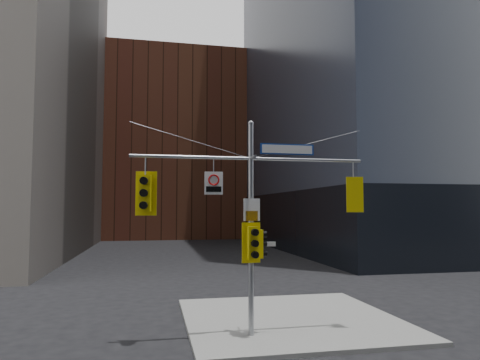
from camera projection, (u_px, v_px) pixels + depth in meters
name	position (u px, v px, depth m)	size (l,w,h in m)	color
sidewalk_corner	(290.00, 319.00, 16.40)	(8.00, 8.00, 0.15)	gray
podium_ne	(429.00, 220.00, 49.15)	(36.40, 36.40, 6.00)	black
brick_midrise	(174.00, 149.00, 69.74)	(26.00, 20.00, 28.00)	brown
signal_assembly	(251.00, 205.00, 14.34)	(8.00, 0.80, 7.30)	#96989E
traffic_light_west_arm	(145.00, 193.00, 13.68)	(0.68, 0.60, 1.44)	yellow
traffic_light_east_arm	(354.00, 195.00, 15.11)	(0.59, 0.53, 1.24)	yellow
traffic_light_pole_side	(260.00, 244.00, 14.32)	(0.37, 0.31, 0.95)	yellow
traffic_light_pole_front	(253.00, 243.00, 13.99)	(0.64, 0.54, 1.33)	yellow
street_sign_blade	(287.00, 149.00, 14.73)	(1.92, 0.05, 0.37)	navy
regulatory_sign_arm	(214.00, 182.00, 14.12)	(0.61, 0.08, 0.76)	silver
regulatory_sign_pole	(252.00, 210.00, 14.21)	(0.57, 0.10, 0.75)	silver
street_blade_ew	(264.00, 244.00, 14.35)	(0.79, 0.11, 0.16)	silver
street_blade_ns	(248.00, 254.00, 14.67)	(0.12, 0.81, 0.16)	#145926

